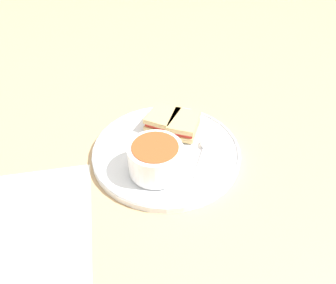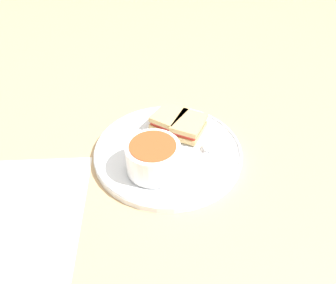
{
  "view_description": "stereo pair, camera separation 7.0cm",
  "coord_description": "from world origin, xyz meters",
  "px_view_note": "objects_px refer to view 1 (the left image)",
  "views": [
    {
      "loc": [
        -0.0,
        -0.53,
        0.49
      ],
      "look_at": [
        0.0,
        0.0,
        0.04
      ],
      "focal_mm": 35.0,
      "sensor_mm": 36.0,
      "label": 1
    },
    {
      "loc": [
        0.07,
        -0.52,
        0.49
      ],
      "look_at": [
        0.0,
        0.0,
        0.04
      ],
      "focal_mm": 35.0,
      "sensor_mm": 36.0,
      "label": 2
    }
  ],
  "objects_px": {
    "sandwich_half_far": "(165,119)",
    "soup_bowl": "(157,158)",
    "spoon": "(207,146)",
    "sandwich_half_near": "(186,125)"
  },
  "relations": [
    {
      "from": "spoon",
      "to": "sandwich_half_near",
      "type": "xyz_separation_m",
      "value": [
        -0.04,
        0.06,
        0.01
      ]
    },
    {
      "from": "sandwich_half_near",
      "to": "sandwich_half_far",
      "type": "height_order",
      "value": "same"
    },
    {
      "from": "sandwich_half_near",
      "to": "sandwich_half_far",
      "type": "relative_size",
      "value": 0.96
    },
    {
      "from": "soup_bowl",
      "to": "spoon",
      "type": "bearing_deg",
      "value": 32.19
    },
    {
      "from": "spoon",
      "to": "soup_bowl",
      "type": "bearing_deg",
      "value": 138.84
    },
    {
      "from": "soup_bowl",
      "to": "sandwich_half_far",
      "type": "relative_size",
      "value": 1.07
    },
    {
      "from": "spoon",
      "to": "sandwich_half_far",
      "type": "height_order",
      "value": "sandwich_half_far"
    },
    {
      "from": "spoon",
      "to": "sandwich_half_far",
      "type": "bearing_deg",
      "value": 64.32
    },
    {
      "from": "sandwich_half_near",
      "to": "sandwich_half_far",
      "type": "distance_m",
      "value": 0.05
    },
    {
      "from": "sandwich_half_far",
      "to": "soup_bowl",
      "type": "bearing_deg",
      "value": -95.36
    }
  ]
}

